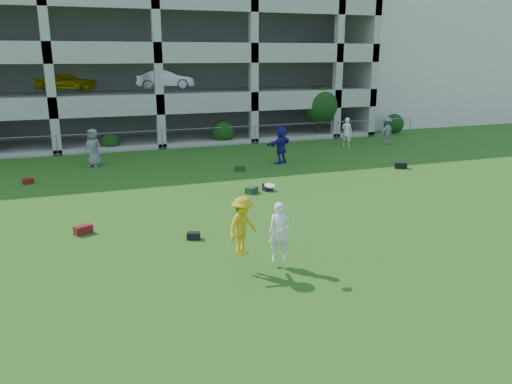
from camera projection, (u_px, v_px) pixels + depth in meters
name	position (u px, v px, depth m)	size (l,w,h in m)	color
ground	(283.00, 272.00, 13.28)	(100.00, 100.00, 0.00)	#235114
stucco_building	(399.00, 61.00, 44.86)	(16.00, 14.00, 10.00)	beige
bystander_c	(93.00, 148.00, 25.59)	(0.95, 0.62, 1.95)	slate
bystander_d	(281.00, 145.00, 26.32)	(1.85, 0.59, 1.99)	navy
bystander_e	(347.00, 132.00, 31.22)	(0.66, 0.44, 1.82)	white
bystander_f	(386.00, 131.00, 32.06)	(1.13, 0.65, 1.75)	slate
bag_red_a	(83.00, 230.00, 16.06)	(0.55, 0.30, 0.28)	#5B140F
bag_black_b	(193.00, 236.00, 15.61)	(0.40, 0.25, 0.22)	black
bag_green_c	(252.00, 190.00, 20.79)	(0.50, 0.35, 0.26)	#153714
crate_d	(268.00, 187.00, 21.18)	(0.35, 0.35, 0.30)	black
bag_black_e	(401.00, 166.00, 25.31)	(0.60, 0.30, 0.30)	black
bag_red_f	(28.00, 181.00, 22.28)	(0.45, 0.28, 0.24)	#570F0F
bag_green_g	(240.00, 168.00, 24.77)	(0.50, 0.30, 0.25)	#153814
frisbee_contest	(253.00, 228.00, 13.08)	(1.97, 1.06, 2.21)	gold
parking_garage	(139.00, 49.00, 36.81)	(30.00, 14.00, 12.00)	#9E998C
fence	(162.00, 139.00, 30.36)	(36.06, 0.06, 1.20)	gray
shrub_row	(231.00, 120.00, 32.25)	(34.38, 2.52, 3.50)	#163D11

